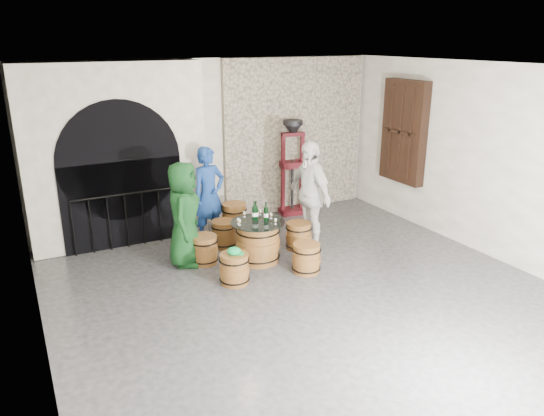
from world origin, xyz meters
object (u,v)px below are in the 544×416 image
person_blue (209,195)px  person_white (310,195)px  barrel_stool_near_right (306,258)px  barrel_stool_near_left (234,269)px  barrel_stool_right (299,236)px  side_barrel (234,220)px  person_green (184,214)px  wine_bottle_right (254,213)px  barrel_table (258,242)px  barrel_stool_left (204,250)px  wine_bottle_left (256,212)px  barrel_stool_far (224,234)px  corking_press (293,160)px  wine_bottle_center (266,213)px

person_blue → person_white: size_ratio=0.92×
barrel_stool_near_right → barrel_stool_near_left: 1.18m
barrel_stool_right → side_barrel: (-0.77, 1.06, 0.08)m
person_green → wine_bottle_right: person_green is taller
barrel_stool_near_left → person_white: bearing=23.5°
barrel_table → barrel_stool_left: 0.90m
barrel_stool_near_left → wine_bottle_right: (0.67, 0.68, 0.59)m
barrel_table → barrel_stool_near_right: 0.90m
barrel_table → wine_bottle_left: 0.49m
barrel_stool_far → person_white: bearing=-25.6°
barrel_table → barrel_stool_right: 0.90m
barrel_stool_left → barrel_stool_far: size_ratio=1.00×
barrel_table → barrel_stool_far: size_ratio=1.86×
barrel_table → barrel_stool_near_right: (0.49, -0.74, -0.11)m
barrel_table → barrel_stool_near_right: size_ratio=1.86×
person_green → person_white: person_white is taller
barrel_stool_far → wine_bottle_left: wine_bottle_left is taller
barrel_stool_far → barrel_stool_right: bearing=-31.5°
person_white → person_blue: bearing=-127.6°
corking_press → wine_bottle_left: bearing=-124.6°
wine_bottle_right → corking_press: size_ratio=0.16×
barrel_stool_near_right → person_green: size_ratio=0.28×
person_green → person_blue: person_blue is taller
wine_bottle_center → side_barrel: 1.33m
barrel_stool_right → corking_press: corking_press is taller
barrel_stool_left → wine_bottle_right: wine_bottle_right is taller
barrel_stool_far → barrel_stool_near_right: bearing=-64.8°
wine_bottle_left → wine_bottle_right: size_ratio=1.00×
barrel_stool_near_right → barrel_stool_left: bearing=140.7°
corking_press → barrel_table: bearing=-123.4°
barrel_stool_near_right → side_barrel: bearing=101.3°
barrel_stool_left → barrel_stool_right: bearing=-6.1°
barrel_stool_right → wine_bottle_right: (-0.88, -0.05, 0.59)m
barrel_table → barrel_stool_far: bearing=106.8°
person_green → barrel_stool_far: bearing=-36.2°
person_green → corking_press: bearing=-34.6°
barrel_table → person_blue: bearing=106.8°
barrel_table → corking_press: bearing=47.6°
side_barrel → barrel_stool_right: bearing=-53.9°
barrel_stool_left → barrel_stool_near_left: same height
wine_bottle_center → barrel_table: bearing=172.5°
barrel_stool_far → person_blue: (-0.11, 0.38, 0.64)m
barrel_table → corking_press: (1.74, 1.90, 0.81)m
barrel_stool_near_left → side_barrel: side_barrel is taller
barrel_stool_far → side_barrel: 0.52m
person_green → wine_bottle_right: (1.09, -0.35, -0.04)m
barrel_stool_far → barrel_stool_near_right: 1.76m
barrel_stool_near_right → side_barrel: (-0.39, 1.96, 0.08)m
barrel_stool_near_left → corking_press: size_ratio=0.24×
barrel_stool_far → wine_bottle_left: (0.28, -0.75, 0.59)m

